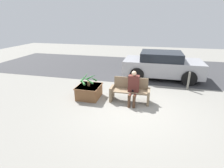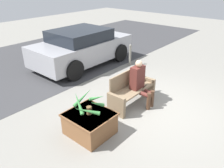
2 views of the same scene
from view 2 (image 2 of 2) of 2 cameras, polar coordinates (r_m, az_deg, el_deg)
ground_plane at (r=5.84m, az=11.07°, el=-6.09°), size 30.00×30.00×0.00m
road_surface at (r=9.48m, az=-19.22°, el=5.78°), size 20.00×6.00×0.01m
bench at (r=5.76m, az=4.97°, el=-1.56°), size 1.46×0.52×0.88m
person_seated at (r=5.66m, az=7.33°, el=0.65°), size 0.39×0.59×1.21m
planter_box at (r=4.76m, az=-5.83°, el=-10.04°), size 0.87×0.94×0.49m
potted_plant at (r=4.47m, az=-6.16°, el=-5.08°), size 0.65×0.69×0.48m
parked_car at (r=8.46m, az=-7.85°, el=9.56°), size 3.88×1.98×1.36m
bollard_post at (r=8.40m, az=4.75°, el=7.71°), size 0.10×0.10×0.82m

